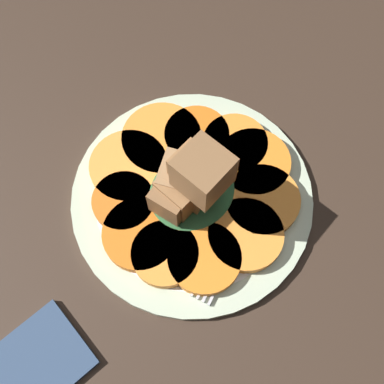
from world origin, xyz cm
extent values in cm
cube|color=#38281E|center=(0.00, 0.00, 1.00)|extent=(120.00, 120.00, 2.00)
cylinder|color=beige|center=(0.00, 0.00, 2.50)|extent=(27.68, 27.68, 1.00)
cylinder|color=white|center=(0.00, 0.00, 2.55)|extent=(22.15, 22.15, 1.00)
cylinder|color=orange|center=(-6.81, -3.45, 3.75)|extent=(7.28, 7.28, 1.30)
cylinder|color=orange|center=(-3.93, -6.56, 3.75)|extent=(7.94, 7.94, 1.30)
cylinder|color=orange|center=(1.19, -7.54, 3.75)|extent=(8.29, 8.29, 1.30)
cylinder|color=orange|center=(5.39, -5.82, 3.75)|extent=(8.47, 8.47, 1.30)
cylinder|color=orange|center=(7.90, -1.78, 3.75)|extent=(8.53, 8.53, 1.30)
cylinder|color=orange|center=(7.94, 1.44, 3.75)|extent=(7.67, 7.67, 1.30)
cylinder|color=orange|center=(5.25, 5.21, 3.75)|extent=(7.72, 7.72, 1.30)
cylinder|color=orange|center=(1.83, 7.60, 3.75)|extent=(9.47, 9.47, 1.30)
cylinder|color=#F9953A|center=(-3.34, 7.30, 3.75)|extent=(9.07, 9.07, 1.30)
cylinder|color=orange|center=(-6.48, 4.22, 3.75)|extent=(7.05, 7.05, 1.30)
cylinder|color=orange|center=(-7.41, -0.03, 3.75)|extent=(8.36, 8.36, 1.30)
ellipsoid|color=#2D6033|center=(0.00, 0.00, 4.01)|extent=(11.02, 9.92, 1.81)
cube|color=olive|center=(-1.49, -0.30, 7.02)|extent=(4.68, 4.68, 4.21)
cube|color=#9E754C|center=(-0.01, -0.35, 7.10)|extent=(5.33, 5.33, 4.37)
cube|color=brown|center=(-2.81, -0.38, 6.79)|extent=(4.68, 4.68, 3.76)
cube|color=#9E754C|center=(-0.67, 1.00, 7.08)|extent=(5.99, 5.99, 4.33)
cube|color=olive|center=(0.36, 0.50, 10.33)|extent=(4.03, 4.03, 3.61)
cube|color=brown|center=(0.28, -1.63, 11.99)|extent=(5.32, 5.32, 4.72)
cube|color=silver|center=(4.41, -4.96, 3.30)|extent=(11.86, 5.56, 0.40)
cube|color=silver|center=(-2.01, -7.50, 3.30)|extent=(2.24, 2.70, 0.40)
cube|color=silver|center=(-4.59, -9.60, 3.30)|extent=(4.63, 2.07, 0.40)
cube|color=silver|center=(-4.84, -8.98, 3.30)|extent=(4.63, 2.07, 0.40)
cube|color=silver|center=(-5.08, -8.36, 3.30)|extent=(4.63, 2.07, 0.40)
cube|color=silver|center=(-5.33, -7.74, 3.30)|extent=(4.63, 2.07, 0.40)
cube|color=#334766|center=(-25.66, -3.38, 2.40)|extent=(13.74, 8.24, 0.80)
camera|label=1|loc=(-13.68, -15.83, 53.82)|focal=45.00mm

